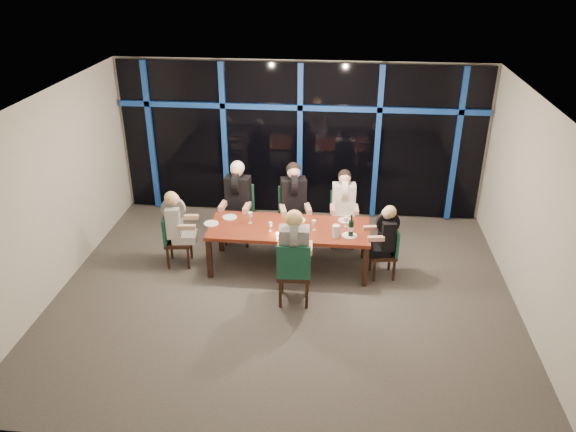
{
  "coord_description": "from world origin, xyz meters",
  "views": [
    {
      "loc": [
        0.78,
        -7.23,
        4.92
      ],
      "look_at": [
        0.0,
        0.6,
        1.05
      ],
      "focal_mm": 35.0,
      "sensor_mm": 36.0,
      "label": 1
    }
  ],
  "objects_px": {
    "wine_bottle": "(351,228)",
    "water_pitcher": "(336,231)",
    "diner_far_right": "(344,197)",
    "chair_near_mid": "(294,270)",
    "dining_table": "(289,231)",
    "diner_end_left": "(176,218)",
    "diner_far_left": "(237,191)",
    "diner_end_right": "(385,231)",
    "chair_far_left": "(240,210)",
    "diner_near_mid": "(294,242)",
    "diner_far_mid": "(294,193)",
    "chair_end_left": "(173,237)",
    "chair_far_mid": "(293,212)",
    "chair_end_right": "(388,250)",
    "chair_far_right": "(343,215)"
  },
  "relations": [
    {
      "from": "chair_far_mid",
      "to": "diner_far_mid",
      "type": "distance_m",
      "value": 0.42
    },
    {
      "from": "chair_end_left",
      "to": "water_pitcher",
      "type": "height_order",
      "value": "water_pitcher"
    },
    {
      "from": "dining_table",
      "to": "chair_end_right",
      "type": "distance_m",
      "value": 1.61
    },
    {
      "from": "diner_far_right",
      "to": "water_pitcher",
      "type": "height_order",
      "value": "diner_far_right"
    },
    {
      "from": "chair_far_left",
      "to": "diner_far_left",
      "type": "height_order",
      "value": "diner_far_left"
    },
    {
      "from": "chair_near_mid",
      "to": "diner_end_right",
      "type": "bearing_deg",
      "value": -147.89
    },
    {
      "from": "chair_near_mid",
      "to": "diner_far_mid",
      "type": "relative_size",
      "value": 1.03
    },
    {
      "from": "diner_end_right",
      "to": "wine_bottle",
      "type": "height_order",
      "value": "diner_end_right"
    },
    {
      "from": "diner_far_mid",
      "to": "diner_far_right",
      "type": "bearing_deg",
      "value": -8.08
    },
    {
      "from": "diner_end_left",
      "to": "water_pitcher",
      "type": "xyz_separation_m",
      "value": [
        2.6,
        -0.19,
        -0.01
      ]
    },
    {
      "from": "chair_near_mid",
      "to": "wine_bottle",
      "type": "bearing_deg",
      "value": -136.75
    },
    {
      "from": "chair_end_right",
      "to": "diner_far_mid",
      "type": "bearing_deg",
      "value": -128.94
    },
    {
      "from": "chair_far_left",
      "to": "diner_near_mid",
      "type": "xyz_separation_m",
      "value": [
        1.15,
        -1.86,
        0.42
      ]
    },
    {
      "from": "diner_far_mid",
      "to": "water_pitcher",
      "type": "xyz_separation_m",
      "value": [
        0.76,
        -1.07,
        -0.15
      ]
    },
    {
      "from": "diner_far_left",
      "to": "diner_end_right",
      "type": "height_order",
      "value": "diner_far_left"
    },
    {
      "from": "diner_far_left",
      "to": "diner_end_right",
      "type": "xyz_separation_m",
      "value": [
        2.51,
        -0.93,
        -0.17
      ]
    },
    {
      "from": "diner_far_left",
      "to": "chair_end_left",
      "type": "bearing_deg",
      "value": -132.07
    },
    {
      "from": "dining_table",
      "to": "diner_end_right",
      "type": "xyz_separation_m",
      "value": [
        1.53,
        -0.11,
        0.14
      ]
    },
    {
      "from": "chair_far_mid",
      "to": "chair_far_right",
      "type": "height_order",
      "value": "chair_far_mid"
    },
    {
      "from": "chair_far_right",
      "to": "diner_far_mid",
      "type": "distance_m",
      "value": 0.99
    },
    {
      "from": "diner_far_left",
      "to": "diner_end_right",
      "type": "bearing_deg",
      "value": -16.09
    },
    {
      "from": "wine_bottle",
      "to": "water_pitcher",
      "type": "height_order",
      "value": "wine_bottle"
    },
    {
      "from": "dining_table",
      "to": "diner_end_left",
      "type": "height_order",
      "value": "diner_end_left"
    },
    {
      "from": "diner_far_left",
      "to": "diner_far_right",
      "type": "xyz_separation_m",
      "value": [
        1.85,
        0.07,
        -0.07
      ]
    },
    {
      "from": "chair_far_left",
      "to": "diner_far_mid",
      "type": "height_order",
      "value": "diner_far_mid"
    },
    {
      "from": "chair_far_left",
      "to": "diner_far_left",
      "type": "xyz_separation_m",
      "value": [
        -0.01,
        -0.09,
        0.41
      ]
    },
    {
      "from": "diner_end_right",
      "to": "diner_near_mid",
      "type": "distance_m",
      "value": 1.61
    },
    {
      "from": "chair_end_left",
      "to": "chair_near_mid",
      "type": "distance_m",
      "value": 2.3
    },
    {
      "from": "diner_far_right",
      "to": "wine_bottle",
      "type": "height_order",
      "value": "diner_far_right"
    },
    {
      "from": "chair_end_right",
      "to": "diner_far_left",
      "type": "bearing_deg",
      "value": -118.78
    },
    {
      "from": "dining_table",
      "to": "water_pitcher",
      "type": "distance_m",
      "value": 0.82
    },
    {
      "from": "chair_far_left",
      "to": "diner_near_mid",
      "type": "bearing_deg",
      "value": -54.14
    },
    {
      "from": "wine_bottle",
      "to": "dining_table",
      "type": "bearing_deg",
      "value": 168.04
    },
    {
      "from": "diner_far_mid",
      "to": "chair_far_mid",
      "type": "bearing_deg",
      "value": 90.0
    },
    {
      "from": "chair_near_mid",
      "to": "wine_bottle",
      "type": "distance_m",
      "value": 1.21
    },
    {
      "from": "diner_end_left",
      "to": "chair_far_left",
      "type": "bearing_deg",
      "value": -48.09
    },
    {
      "from": "dining_table",
      "to": "chair_end_left",
      "type": "xyz_separation_m",
      "value": [
        -1.92,
        -0.08,
        -0.18
      ]
    },
    {
      "from": "diner_near_mid",
      "to": "wine_bottle",
      "type": "relative_size",
      "value": 2.78
    },
    {
      "from": "chair_end_right",
      "to": "diner_near_mid",
      "type": "height_order",
      "value": "diner_near_mid"
    },
    {
      "from": "diner_far_left",
      "to": "diner_near_mid",
      "type": "bearing_deg",
      "value": -52.73
    },
    {
      "from": "chair_far_left",
      "to": "chair_end_right",
      "type": "distance_m",
      "value": 2.77
    },
    {
      "from": "diner_end_right",
      "to": "wine_bottle",
      "type": "distance_m",
      "value": 0.55
    },
    {
      "from": "diner_near_mid",
      "to": "chair_end_right",
      "type": "bearing_deg",
      "value": -151.55
    },
    {
      "from": "diner_far_mid",
      "to": "wine_bottle",
      "type": "height_order",
      "value": "diner_far_mid"
    },
    {
      "from": "diner_far_mid",
      "to": "diner_near_mid",
      "type": "height_order",
      "value": "diner_near_mid"
    },
    {
      "from": "diner_far_right",
      "to": "wine_bottle",
      "type": "relative_size",
      "value": 2.55
    },
    {
      "from": "diner_end_left",
      "to": "wine_bottle",
      "type": "distance_m",
      "value": 2.84
    },
    {
      "from": "chair_end_left",
      "to": "diner_end_left",
      "type": "bearing_deg",
      "value": -90.0
    },
    {
      "from": "dining_table",
      "to": "water_pitcher",
      "type": "bearing_deg",
      "value": -19.31
    },
    {
      "from": "diner_end_right",
      "to": "chair_far_left",
      "type": "bearing_deg",
      "value": -121.33
    }
  ]
}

